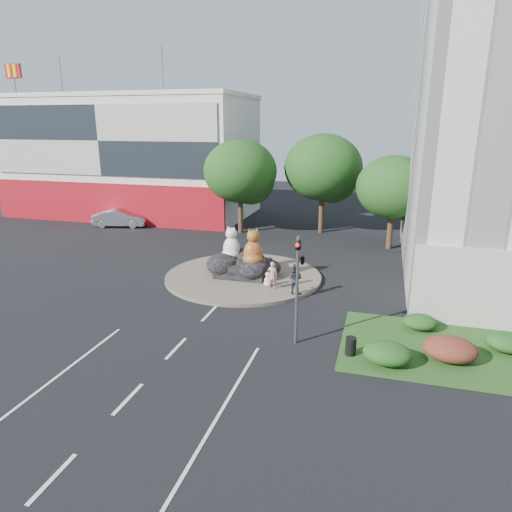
{
  "coord_description": "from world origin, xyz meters",
  "views": [
    {
      "loc": [
        8.4,
        -16.59,
        9.64
      ],
      "look_at": [
        1.29,
        8.46,
        2.0
      ],
      "focal_mm": 32.0,
      "sensor_mm": 36.0,
      "label": 1
    }
  ],
  "objects_px": {
    "kitten_calico": "(217,271)",
    "pedestrian_pink": "(272,275)",
    "pedestrian_dark": "(295,279)",
    "parked_car": "(120,218)",
    "cat_white": "(231,243)",
    "litter_bin": "(351,346)",
    "cat_tabby": "(253,246)",
    "kitten_white": "(268,279)"
  },
  "relations": [
    {
      "from": "kitten_calico",
      "to": "pedestrian_pink",
      "type": "relative_size",
      "value": 0.52
    },
    {
      "from": "pedestrian_pink",
      "to": "litter_bin",
      "type": "height_order",
      "value": "pedestrian_pink"
    },
    {
      "from": "parked_car",
      "to": "kitten_calico",
      "type": "bearing_deg",
      "value": -143.58
    },
    {
      "from": "cat_white",
      "to": "cat_tabby",
      "type": "height_order",
      "value": "cat_tabby"
    },
    {
      "from": "kitten_calico",
      "to": "pedestrian_dark",
      "type": "relative_size",
      "value": 0.48
    },
    {
      "from": "cat_white",
      "to": "litter_bin",
      "type": "bearing_deg",
      "value": -32.84
    },
    {
      "from": "kitten_white",
      "to": "litter_bin",
      "type": "height_order",
      "value": "kitten_white"
    },
    {
      "from": "cat_white",
      "to": "cat_tabby",
      "type": "distance_m",
      "value": 1.84
    },
    {
      "from": "kitten_white",
      "to": "litter_bin",
      "type": "bearing_deg",
      "value": -88.44
    },
    {
      "from": "kitten_calico",
      "to": "parked_car",
      "type": "bearing_deg",
      "value": 176.46
    },
    {
      "from": "cat_tabby",
      "to": "litter_bin",
      "type": "xyz_separation_m",
      "value": [
        6.7,
        -8.22,
        -1.75
      ]
    },
    {
      "from": "cat_white",
      "to": "pedestrian_dark",
      "type": "bearing_deg",
      "value": -15.68
    },
    {
      "from": "pedestrian_dark",
      "to": "parked_car",
      "type": "relative_size",
      "value": 0.35
    },
    {
      "from": "kitten_calico",
      "to": "parked_car",
      "type": "height_order",
      "value": "parked_car"
    },
    {
      "from": "parked_car",
      "to": "cat_tabby",
      "type": "bearing_deg",
      "value": -138.34
    },
    {
      "from": "cat_tabby",
      "to": "kitten_white",
      "type": "height_order",
      "value": "cat_tabby"
    },
    {
      "from": "pedestrian_dark",
      "to": "parked_car",
      "type": "height_order",
      "value": "pedestrian_dark"
    },
    {
      "from": "cat_white",
      "to": "pedestrian_dark",
      "type": "relative_size",
      "value": 1.24
    },
    {
      "from": "parked_car",
      "to": "litter_bin",
      "type": "height_order",
      "value": "parked_car"
    },
    {
      "from": "cat_tabby",
      "to": "litter_bin",
      "type": "relative_size",
      "value": 2.98
    },
    {
      "from": "pedestrian_dark",
      "to": "pedestrian_pink",
      "type": "bearing_deg",
      "value": -7.76
    },
    {
      "from": "pedestrian_pink",
      "to": "parked_car",
      "type": "xyz_separation_m",
      "value": [
        -18.26,
        13.05,
        -0.19
      ]
    },
    {
      "from": "cat_white",
      "to": "kitten_white",
      "type": "bearing_deg",
      "value": -19.07
    },
    {
      "from": "cat_tabby",
      "to": "kitten_calico",
      "type": "relative_size",
      "value": 2.72
    },
    {
      "from": "cat_tabby",
      "to": "pedestrian_dark",
      "type": "xyz_separation_m",
      "value": [
        3.04,
        -1.95,
        -1.18
      ]
    },
    {
      "from": "kitten_white",
      "to": "cat_white",
      "type": "bearing_deg",
      "value": 110.68
    },
    {
      "from": "cat_tabby",
      "to": "pedestrian_pink",
      "type": "xyz_separation_m",
      "value": [
        1.61,
        -1.5,
        -1.24
      ]
    },
    {
      "from": "kitten_calico",
      "to": "pedestrian_dark",
      "type": "bearing_deg",
      "value": 21.36
    },
    {
      "from": "pedestrian_pink",
      "to": "pedestrian_dark",
      "type": "xyz_separation_m",
      "value": [
        1.43,
        -0.45,
        0.06
      ]
    },
    {
      "from": "pedestrian_pink",
      "to": "pedestrian_dark",
      "type": "relative_size",
      "value": 0.93
    },
    {
      "from": "cat_white",
      "to": "litter_bin",
      "type": "height_order",
      "value": "cat_white"
    },
    {
      "from": "pedestrian_pink",
      "to": "cat_white",
      "type": "bearing_deg",
      "value": -35.93
    },
    {
      "from": "cat_tabby",
      "to": "kitten_calico",
      "type": "distance_m",
      "value": 2.83
    },
    {
      "from": "pedestrian_dark",
      "to": "parked_car",
      "type": "distance_m",
      "value": 23.88
    },
    {
      "from": "pedestrian_dark",
      "to": "litter_bin",
      "type": "relative_size",
      "value": 2.27
    },
    {
      "from": "pedestrian_pink",
      "to": "pedestrian_dark",
      "type": "height_order",
      "value": "pedestrian_dark"
    },
    {
      "from": "pedestrian_pink",
      "to": "kitten_calico",
      "type": "bearing_deg",
      "value": -15.75
    },
    {
      "from": "litter_bin",
      "to": "parked_car",
      "type": "bearing_deg",
      "value": 139.76
    },
    {
      "from": "pedestrian_dark",
      "to": "parked_car",
      "type": "bearing_deg",
      "value": -24.67
    },
    {
      "from": "cat_white",
      "to": "parked_car",
      "type": "bearing_deg",
      "value": 158.26
    },
    {
      "from": "cat_tabby",
      "to": "litter_bin",
      "type": "bearing_deg",
      "value": -79.21
    },
    {
      "from": "cat_tabby",
      "to": "litter_bin",
      "type": "distance_m",
      "value": 10.75
    }
  ]
}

